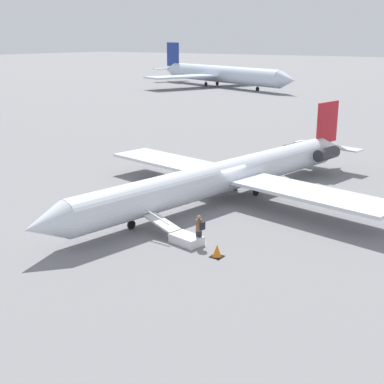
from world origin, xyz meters
TOP-DOWN VIEW (x-y plane):
  - ground_plane at (0.00, 0.00)m, footprint 600.00×600.00m
  - airplane_main at (-0.86, 0.15)m, footprint 30.91×24.04m
  - airplane_far_right at (-77.61, -48.57)m, footprint 36.12×46.06m
  - boarding_stairs at (8.21, 2.31)m, footprint 1.66×4.12m
  - passenger at (8.05, 3.43)m, footprint 0.38×0.56m
  - traffic_cone_near_stairs at (8.89, 5.12)m, footprint 0.63×0.63m

SIDE VIEW (x-z plane):
  - ground_plane at x=0.00m, z-range 0.00..0.00m
  - traffic_cone_near_stairs at x=8.89m, z-range -0.02..0.67m
  - boarding_stairs at x=8.21m, z-range -0.41..1.12m
  - passenger at x=8.05m, z-range 0.13..1.87m
  - airplane_main at x=-0.86m, z-range -1.18..4.65m
  - airplane_far_right at x=-77.61m, z-range -2.00..7.89m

